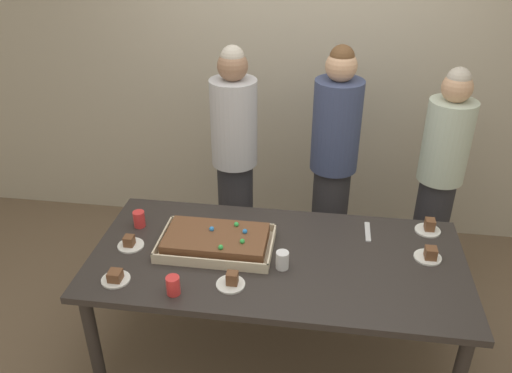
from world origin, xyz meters
TOP-DOWN VIEW (x-y plane):
  - ground_plane at (0.00, 0.00)m, footprint 12.00×12.00m
  - interior_back_panel at (0.00, 1.60)m, footprint 8.00×0.12m
  - party_table at (0.00, 0.00)m, footprint 2.07×0.99m
  - sheet_cake at (-0.35, 0.03)m, footprint 0.64×0.39m
  - plated_slice_near_left at (0.83, 0.10)m, footprint 0.15×0.15m
  - plated_slice_near_right at (-0.81, -0.33)m, footprint 0.15×0.15m
  - plated_slice_far_left at (0.87, 0.38)m, footprint 0.15×0.15m
  - plated_slice_far_right at (-0.84, -0.02)m, footprint 0.15×0.15m
  - plated_slice_center_front at (-0.21, -0.27)m, footprint 0.15×0.15m
  - drink_cup_nearest at (-0.48, -0.38)m, footprint 0.07×0.07m
  - drink_cup_middle at (-0.85, 0.18)m, footprint 0.07×0.07m
  - drink_cup_far_end at (0.04, -0.10)m, footprint 0.07×0.07m
  - cake_server_utensil at (0.51, 0.31)m, footprint 0.03×0.20m
  - person_serving_front at (0.29, 0.94)m, footprint 0.32×0.32m
  - person_green_shirt_behind at (1.00, 0.92)m, footprint 0.31×0.31m
  - person_striped_tie_right at (-0.38, 0.81)m, footprint 0.31×0.31m

SIDE VIEW (x-z plane):
  - ground_plane at x=0.00m, z-range 0.00..0.00m
  - party_table at x=0.00m, z-range 0.30..1.05m
  - cake_server_utensil at x=0.51m, z-range 0.75..0.76m
  - plated_slice_far_right at x=-0.84m, z-range 0.74..0.81m
  - plated_slice_near_right at x=-0.81m, z-range 0.74..0.80m
  - plated_slice_center_front at x=-0.21m, z-range 0.74..0.81m
  - plated_slice_near_left at x=0.83m, z-range 0.74..0.81m
  - plated_slice_far_left at x=0.87m, z-range 0.74..0.81m
  - sheet_cake at x=-0.35m, z-range 0.74..0.85m
  - drink_cup_nearest at x=-0.48m, z-range 0.75..0.85m
  - drink_cup_middle at x=-0.85m, z-range 0.75..0.85m
  - drink_cup_far_end at x=0.04m, z-range 0.75..0.85m
  - person_green_shirt_behind at x=1.00m, z-range 0.04..1.63m
  - person_serving_front at x=0.29m, z-range 0.04..1.74m
  - person_striped_tie_right at x=-0.38m, z-range 0.04..1.75m
  - interior_back_panel at x=0.00m, z-range 0.00..3.00m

